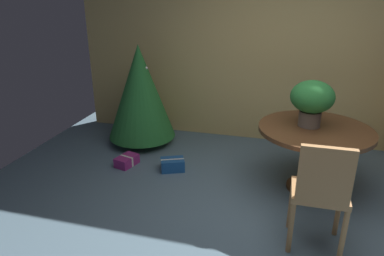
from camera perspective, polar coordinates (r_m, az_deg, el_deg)
ground_plane at (r=3.45m, az=12.65°, el=-15.72°), size 6.60×6.60×0.00m
back_wall_panel at (r=5.04m, az=15.27°, el=11.99°), size 6.00×0.10×2.60m
round_dining_table at (r=3.94m, az=19.24°, el=-2.37°), size 1.18×1.18×0.73m
flower_vase at (r=3.82m, az=19.01°, el=4.47°), size 0.45×0.45×0.49m
wooden_chair_near at (r=3.02m, az=20.30°, el=-9.53°), size 0.45×0.39×0.99m
holiday_tree at (r=4.91m, az=-8.43°, el=5.85°), size 0.94×0.94×1.41m
gift_box_blue at (r=4.32m, az=-3.20°, el=-5.98°), size 0.34×0.29×0.15m
gift_box_purple at (r=4.51m, az=-10.58°, el=-5.27°), size 0.26×0.33×0.12m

